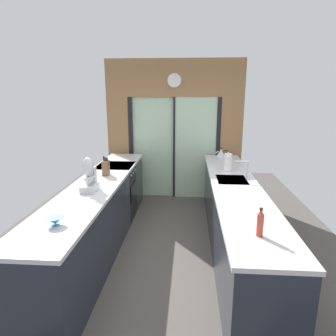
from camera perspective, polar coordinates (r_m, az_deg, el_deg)
The scene contains 12 objects.
ground_plane at distance 4.52m, azimuth -0.10°, elevation -13.18°, with size 5.04×7.60×0.02m, color #4C4742.
back_wall_unit at distance 5.84m, azimuth 1.21°, elevation 8.82°, with size 2.64×0.12×2.70m.
left_counter_run at distance 4.07m, azimuth -13.69°, elevation -9.47°, with size 0.62×3.80×0.92m.
right_counter_run at distance 4.08m, azimuth 12.59°, elevation -9.32°, with size 0.62×3.80×0.92m.
sink_faucet at distance 4.14m, azimuth 14.59°, elevation 0.15°, with size 0.19×0.02×0.26m.
oven_range at distance 5.07m, azimuth -9.87°, elevation -4.58°, with size 0.60×0.60×0.92m.
mixing_bowl at distance 2.88m, azimuth -20.90°, elevation -9.45°, with size 0.16×0.16×0.08m.
knife_block at distance 4.34m, azimuth -11.86°, elevation 0.05°, with size 0.08×0.14×0.28m.
stand_mixer at distance 3.67m, azimuth -14.90°, elevation -1.90°, with size 0.17×0.27×0.42m.
kettle at distance 5.57m, azimuth 10.19°, elevation 2.88°, with size 0.26×0.18×0.18m.
soap_bottle at distance 2.59m, azimuth 17.29°, elevation -10.27°, with size 0.06×0.06×0.25m.
paper_towel_roll at distance 4.59m, azimuth 11.45°, elevation 1.08°, with size 0.13×0.13×0.29m.
Camera 1 is at (0.30, -3.40, 2.07)m, focal length 31.69 mm.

